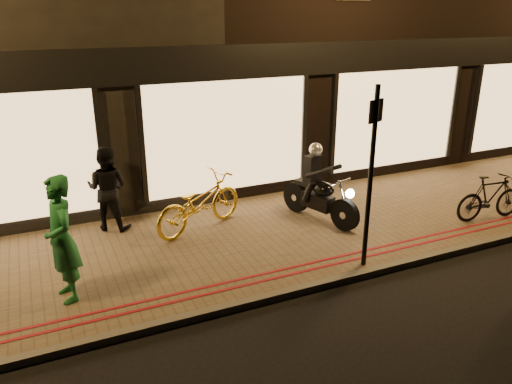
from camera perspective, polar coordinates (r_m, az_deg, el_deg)
ground at (r=8.08m, az=7.52°, el=-11.04°), size 90.00×90.00×0.00m
sidewalk at (r=9.59m, az=1.23°, el=-5.19°), size 50.00×4.00×0.12m
kerb_stone at (r=8.09m, az=7.35°, el=-10.52°), size 50.00×0.14×0.12m
red_kerb_lines at (r=8.43m, az=5.57°, el=-8.61°), size 50.00×0.26×0.01m
building_row at (r=15.27m, az=-10.88°, el=20.10°), size 48.00×10.11×8.50m
motorcycle at (r=10.08m, az=7.15°, el=0.08°), size 0.78×1.89×1.59m
sign_post at (r=8.05m, az=13.03°, el=2.53°), size 0.34×0.15×3.00m
bicycle_gold at (r=9.66m, az=-6.52°, el=-1.26°), size 2.18×1.47×1.08m
bicycle_dark at (r=11.13m, az=25.21°, el=-0.55°), size 1.62×0.62×0.95m
person_green at (r=7.67m, az=-21.32°, el=-5.07°), size 0.58×0.77×1.90m
person_dark at (r=9.94m, az=-16.63°, el=0.40°), size 1.01×0.96×1.66m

